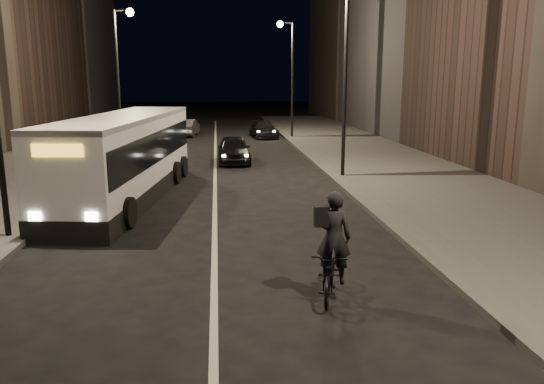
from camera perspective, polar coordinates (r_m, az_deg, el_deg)
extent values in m
plane|color=black|center=(11.43, -6.24, -10.33)|extent=(180.00, 180.00, 0.00)
cube|color=#393A37|center=(26.30, 12.73, 2.51)|extent=(7.00, 70.00, 0.16)
cube|color=#393A37|center=(26.39, -24.93, 1.70)|extent=(7.00, 70.00, 0.16)
cylinder|color=black|center=(23.22, 7.86, 11.57)|extent=(0.16, 0.16, 8.00)
cylinder|color=black|center=(38.95, 2.20, 11.88)|extent=(0.16, 0.16, 8.00)
cube|color=black|center=(39.07, 1.56, 17.75)|extent=(0.90, 0.08, 0.08)
sphere|color=#FFD18C|center=(39.01, 0.88, 17.62)|extent=(0.44, 0.44, 0.44)
cylinder|color=black|center=(33.06, -16.23, 11.36)|extent=(0.16, 0.16, 8.00)
cube|color=black|center=(33.21, -15.85, 18.31)|extent=(0.90, 0.08, 0.08)
sphere|color=#FFD18C|center=(33.13, -15.03, 18.20)|extent=(0.44, 0.44, 0.44)
cube|color=white|center=(20.05, -15.45, 3.55)|extent=(3.82, 11.51, 3.01)
cube|color=black|center=(19.99, -15.52, 4.75)|extent=(3.84, 11.15, 1.08)
cube|color=white|center=(19.89, -15.69, 7.71)|extent=(3.84, 11.51, 0.17)
cube|color=gold|center=(14.65, -22.07, 4.16)|extent=(1.32, 0.29, 0.33)
cylinder|color=black|center=(17.02, -22.90, -2.01)|extent=(0.45, 0.98, 0.94)
cylinder|color=black|center=(16.19, -15.29, -2.16)|extent=(0.45, 0.98, 0.94)
cylinder|color=black|center=(23.93, -15.54, 2.37)|extent=(0.45, 0.98, 0.94)
cylinder|color=black|center=(23.34, -10.00, 2.40)|extent=(0.45, 0.98, 0.94)
imported|color=black|center=(10.89, 6.31, -8.60)|extent=(1.18, 2.06, 1.02)
imported|color=black|center=(10.44, 6.64, -4.88)|extent=(0.78, 0.61, 1.87)
imported|color=black|center=(27.88, -4.13, 4.60)|extent=(1.66, 4.10, 1.40)
imported|color=#2F3032|center=(41.31, -9.11, 6.87)|extent=(1.83, 4.06, 1.29)
imported|color=black|center=(39.75, -0.89, 6.74)|extent=(2.12, 4.27, 1.19)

